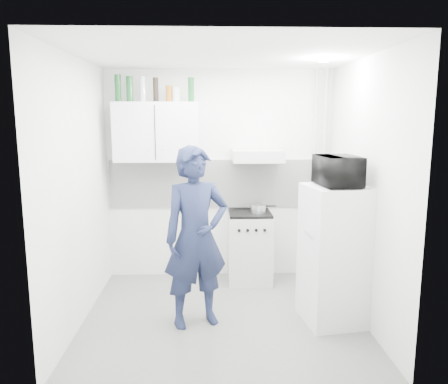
{
  "coord_description": "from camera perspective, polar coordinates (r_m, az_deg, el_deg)",
  "views": [
    {
      "loc": [
        -0.13,
        -4.2,
        2.02
      ],
      "look_at": [
        0.03,
        0.3,
        1.25
      ],
      "focal_mm": 35.0,
      "sensor_mm": 36.0,
      "label": 1
    }
  ],
  "objects": [
    {
      "name": "floor",
      "position": [
        4.66,
        -0.2,
        -15.96
      ],
      "size": [
        2.8,
        2.8,
        0.0
      ],
      "primitive_type": "plane",
      "color": "slate",
      "rests_on": "ground"
    },
    {
      "name": "ceiling",
      "position": [
        4.24,
        -0.22,
        17.56
      ],
      "size": [
        2.8,
        2.8,
        0.0
      ],
      "primitive_type": "plane",
      "color": "white",
      "rests_on": "wall_back"
    },
    {
      "name": "wall_back",
      "position": [
        5.5,
        -0.62,
        2.18
      ],
      "size": [
        2.8,
        0.0,
        2.8
      ],
      "primitive_type": "plane",
      "rotation": [
        1.57,
        0.0,
        0.0
      ],
      "color": "white",
      "rests_on": "floor"
    },
    {
      "name": "wall_left",
      "position": [
        4.45,
        -18.55,
        -0.13
      ],
      "size": [
        0.0,
        2.6,
        2.6
      ],
      "primitive_type": "plane",
      "rotation": [
        1.57,
        0.0,
        1.57
      ],
      "color": "white",
      "rests_on": "floor"
    },
    {
      "name": "wall_right",
      "position": [
        4.53,
        17.78,
        0.09
      ],
      "size": [
        0.0,
        2.6,
        2.6
      ],
      "primitive_type": "plane",
      "rotation": [
        1.57,
        0.0,
        -1.57
      ],
      "color": "white",
      "rests_on": "floor"
    },
    {
      "name": "person",
      "position": [
        4.24,
        -3.66,
        -5.92
      ],
      "size": [
        0.75,
        0.62,
        1.76
      ],
      "primitive_type": "imported",
      "rotation": [
        0.0,
        0.0,
        0.35
      ],
      "color": "#19203C",
      "rests_on": "floor"
    },
    {
      "name": "stove",
      "position": [
        5.46,
        3.35,
        -7.3
      ],
      "size": [
        0.53,
        0.53,
        0.85
      ],
      "primitive_type": "cube",
      "color": "beige",
      "rests_on": "floor"
    },
    {
      "name": "fridge",
      "position": [
        4.47,
        14.23,
        -7.96
      ],
      "size": [
        0.65,
        0.65,
        1.37
      ],
      "primitive_type": "cube",
      "rotation": [
        0.0,
        0.0,
        0.16
      ],
      "color": "white",
      "rests_on": "floor"
    },
    {
      "name": "stove_top",
      "position": [
        5.35,
        3.4,
        -2.79
      ],
      "size": [
        0.51,
        0.51,
        0.03
      ],
      "primitive_type": "cube",
      "color": "black",
      "rests_on": "stove"
    },
    {
      "name": "saucepan",
      "position": [
        5.31,
        4.49,
        -2.17
      ],
      "size": [
        0.18,
        0.18,
        0.1
      ],
      "primitive_type": "cylinder",
      "color": "silver",
      "rests_on": "stove_top"
    },
    {
      "name": "microwave",
      "position": [
        4.29,
        14.69,
        2.67
      ],
      "size": [
        0.55,
        0.4,
        0.29
      ],
      "primitive_type": "imported",
      "rotation": [
        0.0,
        0.0,
        1.66
      ],
      "color": "black",
      "rests_on": "fridge"
    },
    {
      "name": "bottle_a",
      "position": [
        5.39,
        -13.68,
        13.02
      ],
      "size": [
        0.07,
        0.07,
        0.31
      ],
      "primitive_type": "cylinder",
      "color": "#144C1E",
      "rests_on": "upper_cabinet"
    },
    {
      "name": "bottle_b",
      "position": [
        5.37,
        -12.22,
        13.0
      ],
      "size": [
        0.08,
        0.08,
        0.3
      ],
      "primitive_type": "cylinder",
      "color": "#144C1E",
      "rests_on": "upper_cabinet"
    },
    {
      "name": "bottle_c",
      "position": [
        5.34,
        -10.58,
        13.04
      ],
      "size": [
        0.07,
        0.07,
        0.29
      ],
      "primitive_type": "cylinder",
      "color": "#B2B7BC",
      "rests_on": "upper_cabinet"
    },
    {
      "name": "bottle_d",
      "position": [
        5.32,
        -8.91,
        13.04
      ],
      "size": [
        0.06,
        0.06,
        0.28
      ],
      "primitive_type": "cylinder",
      "color": "black",
      "rests_on": "upper_cabinet"
    },
    {
      "name": "canister_a",
      "position": [
        5.3,
        -7.19,
        12.6
      ],
      "size": [
        0.08,
        0.08,
        0.19
      ],
      "primitive_type": "cylinder",
      "color": "brown",
      "rests_on": "upper_cabinet"
    },
    {
      "name": "canister_b",
      "position": [
        5.3,
        -6.25,
        12.51
      ],
      "size": [
        0.09,
        0.09,
        0.17
      ],
      "primitive_type": "cylinder",
      "color": "#B2B7BC",
      "rests_on": "upper_cabinet"
    },
    {
      "name": "bottle_e",
      "position": [
        5.29,
        -4.32,
        13.17
      ],
      "size": [
        0.07,
        0.07,
        0.28
      ],
      "primitive_type": "cylinder",
      "color": "#144C1E",
      "rests_on": "upper_cabinet"
    },
    {
      "name": "upper_cabinet",
      "position": [
        5.31,
        -8.77,
        7.76
      ],
      "size": [
        1.0,
        0.35,
        0.7
      ],
      "primitive_type": "cube",
      "color": "white",
      "rests_on": "wall_back"
    },
    {
      "name": "range_hood",
      "position": [
        5.25,
        4.37,
        4.76
      ],
      "size": [
        0.6,
        0.5,
        0.14
      ],
      "primitive_type": "cube",
      "color": "beige",
      "rests_on": "wall_back"
    },
    {
      "name": "backsplash",
      "position": [
        5.5,
        -0.62,
        1.13
      ],
      "size": [
        2.74,
        0.03,
        0.6
      ],
      "primitive_type": "cube",
      "color": "white",
      "rests_on": "wall_back"
    },
    {
      "name": "pipe_a",
      "position": [
        5.61,
        12.81,
        2.08
      ],
      "size": [
        0.05,
        0.05,
        2.6
      ],
      "primitive_type": "cylinder",
      "color": "beige",
      "rests_on": "floor"
    },
    {
      "name": "pipe_b",
      "position": [
        5.58,
        11.62,
        2.09
      ],
      "size": [
        0.04,
        0.04,
        2.6
      ],
      "primitive_type": "cylinder",
      "color": "beige",
      "rests_on": "floor"
    },
    {
      "name": "ceiling_spot_fixture",
      "position": [
        4.58,
        12.85,
        16.37
      ],
      "size": [
        0.1,
        0.1,
        0.02
      ],
      "primitive_type": "cylinder",
      "color": "white",
      "rests_on": "ceiling"
    }
  ]
}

